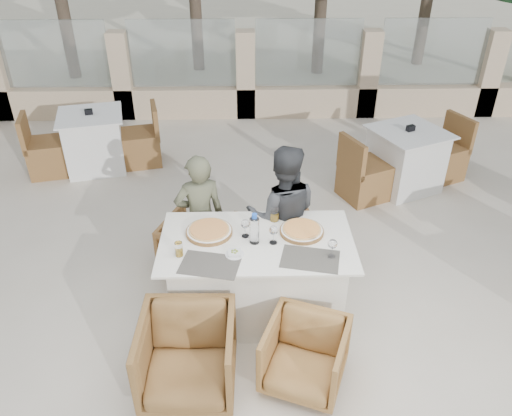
{
  "coord_description": "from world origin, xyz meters",
  "views": [
    {
      "loc": [
        -0.01,
        -3.21,
        3.18
      ],
      "look_at": [
        0.07,
        0.42,
        0.9
      ],
      "focal_mm": 35.0,
      "sensor_mm": 36.0,
      "label": 1
    }
  ],
  "objects_px": {
    "beer_glass_left": "(179,249)",
    "armchair_near_left": "(188,356)",
    "wine_glass_near": "(273,234)",
    "armchair_far_left": "(198,244)",
    "pizza_right": "(302,230)",
    "wine_glass_corner": "(332,247)",
    "armchair_far_right": "(284,247)",
    "olive_dish": "(235,253)",
    "bg_table_b": "(405,160)",
    "armchair_near_right": "(305,356)",
    "diner_left": "(200,217)",
    "pizza_left": "(209,231)",
    "dining_table": "(257,277)",
    "water_bottle": "(254,228)",
    "wine_glass_centre": "(245,227)",
    "diner_right": "(283,216)",
    "beer_glass_right": "(274,213)",
    "bg_table_a": "(94,142)"
  },
  "relations": [
    {
      "from": "olive_dish",
      "to": "dining_table",
      "type": "bearing_deg",
      "value": 46.17
    },
    {
      "from": "beer_glass_left",
      "to": "armchair_near_left",
      "type": "relative_size",
      "value": 0.18
    },
    {
      "from": "olive_dish",
      "to": "bg_table_b",
      "type": "xyz_separation_m",
      "value": [
        2.08,
        2.4,
        -0.41
      ]
    },
    {
      "from": "armchair_far_right",
      "to": "diner_left",
      "type": "bearing_deg",
      "value": -10.38
    },
    {
      "from": "armchair_near_right",
      "to": "diner_right",
      "type": "bearing_deg",
      "value": 115.38
    },
    {
      "from": "armchair_far_left",
      "to": "armchair_near_right",
      "type": "relative_size",
      "value": 1.06
    },
    {
      "from": "wine_glass_near",
      "to": "armchair_far_left",
      "type": "height_order",
      "value": "wine_glass_near"
    },
    {
      "from": "pizza_left",
      "to": "water_bottle",
      "type": "distance_m",
      "value": 0.42
    },
    {
      "from": "water_bottle",
      "to": "armchair_far_right",
      "type": "distance_m",
      "value": 0.9
    },
    {
      "from": "wine_glass_corner",
      "to": "diner_left",
      "type": "bearing_deg",
      "value": 144.08
    },
    {
      "from": "beer_glass_left",
      "to": "bg_table_b",
      "type": "xyz_separation_m",
      "value": [
        2.52,
        2.4,
        -0.45
      ]
    },
    {
      "from": "olive_dish",
      "to": "diner_left",
      "type": "bearing_deg",
      "value": 113.93
    },
    {
      "from": "pizza_right",
      "to": "armchair_near_right",
      "type": "bearing_deg",
      "value": -92.52
    },
    {
      "from": "dining_table",
      "to": "water_bottle",
      "type": "distance_m",
      "value": 0.52
    },
    {
      "from": "pizza_right",
      "to": "water_bottle",
      "type": "height_order",
      "value": "water_bottle"
    },
    {
      "from": "pizza_left",
      "to": "beer_glass_right",
      "type": "bearing_deg",
      "value": 18.54
    },
    {
      "from": "pizza_left",
      "to": "armchair_far_left",
      "type": "height_order",
      "value": "pizza_left"
    },
    {
      "from": "dining_table",
      "to": "wine_glass_corner",
      "type": "xyz_separation_m",
      "value": [
        0.58,
        -0.23,
        0.48
      ]
    },
    {
      "from": "wine_glass_corner",
      "to": "armchair_near_right",
      "type": "relative_size",
      "value": 0.31
    },
    {
      "from": "pizza_left",
      "to": "beer_glass_left",
      "type": "height_order",
      "value": "beer_glass_left"
    },
    {
      "from": "dining_table",
      "to": "beer_glass_left",
      "type": "xyz_separation_m",
      "value": [
        -0.62,
        -0.18,
        0.45
      ]
    },
    {
      "from": "wine_glass_centre",
      "to": "armchair_far_left",
      "type": "xyz_separation_m",
      "value": [
        -0.46,
        0.56,
        -0.57
      ]
    },
    {
      "from": "armchair_near_right",
      "to": "pizza_left",
      "type": "bearing_deg",
      "value": 150.82
    },
    {
      "from": "wine_glass_corner",
      "to": "armchair_near_left",
      "type": "height_order",
      "value": "wine_glass_corner"
    },
    {
      "from": "armchair_far_right",
      "to": "bg_table_a",
      "type": "height_order",
      "value": "bg_table_a"
    },
    {
      "from": "dining_table",
      "to": "bg_table_b",
      "type": "height_order",
      "value": "same"
    },
    {
      "from": "bg_table_a",
      "to": "pizza_right",
      "type": "bearing_deg",
      "value": -60.73
    },
    {
      "from": "pizza_right",
      "to": "armchair_far_left",
      "type": "distance_m",
      "value": 1.18
    },
    {
      "from": "wine_glass_centre",
      "to": "beer_glass_left",
      "type": "relative_size",
      "value": 1.49
    },
    {
      "from": "diner_right",
      "to": "beer_glass_right",
      "type": "bearing_deg",
      "value": 66.5
    },
    {
      "from": "beer_glass_right",
      "to": "diner_right",
      "type": "bearing_deg",
      "value": 65.03
    },
    {
      "from": "armchair_near_right",
      "to": "bg_table_b",
      "type": "bearing_deg",
      "value": 83.56
    },
    {
      "from": "armchair_near_left",
      "to": "armchair_near_right",
      "type": "distance_m",
      "value": 0.87
    },
    {
      "from": "water_bottle",
      "to": "wine_glass_corner",
      "type": "distance_m",
      "value": 0.64
    },
    {
      "from": "wine_glass_corner",
      "to": "armchair_near_right",
      "type": "xyz_separation_m",
      "value": [
        -0.24,
        -0.55,
        -0.59
      ]
    },
    {
      "from": "wine_glass_near",
      "to": "wine_glass_corner",
      "type": "xyz_separation_m",
      "value": [
        0.45,
        -0.19,
        0.0
      ]
    },
    {
      "from": "armchair_far_left",
      "to": "armchair_near_left",
      "type": "bearing_deg",
      "value": 111.99
    },
    {
      "from": "pizza_right",
      "to": "beer_glass_right",
      "type": "distance_m",
      "value": 0.3
    },
    {
      "from": "wine_glass_near",
      "to": "wine_glass_centre",
      "type": "bearing_deg",
      "value": 156.75
    },
    {
      "from": "wine_glass_corner",
      "to": "armchair_far_right",
      "type": "bearing_deg",
      "value": 110.9
    },
    {
      "from": "wine_glass_centre",
      "to": "diner_left",
      "type": "distance_m",
      "value": 0.69
    },
    {
      "from": "pizza_left",
      "to": "pizza_right",
      "type": "xyz_separation_m",
      "value": [
        0.78,
        -0.01,
        -0.0
      ]
    },
    {
      "from": "diner_right",
      "to": "bg_table_a",
      "type": "distance_m",
      "value": 3.34
    },
    {
      "from": "diner_left",
      "to": "beer_glass_right",
      "type": "bearing_deg",
      "value": 142.8
    },
    {
      "from": "beer_glass_right",
      "to": "diner_left",
      "type": "distance_m",
      "value": 0.76
    },
    {
      "from": "wine_glass_corner",
      "to": "diner_right",
      "type": "distance_m",
      "value": 0.81
    },
    {
      "from": "armchair_near_left",
      "to": "armchair_far_left",
      "type": "bearing_deg",
      "value": 92.57
    },
    {
      "from": "beer_glass_left",
      "to": "armchair_near_right",
      "type": "distance_m",
      "value": 1.26
    },
    {
      "from": "wine_glass_corner",
      "to": "armchair_far_right",
      "type": "relative_size",
      "value": 0.3
    },
    {
      "from": "armchair_near_left",
      "to": "diner_left",
      "type": "xyz_separation_m",
      "value": [
        0.01,
        1.37,
        0.32
      ]
    }
  ]
}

